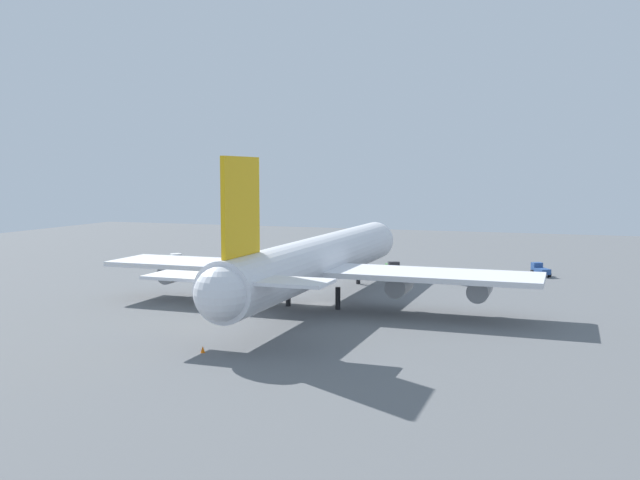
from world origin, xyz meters
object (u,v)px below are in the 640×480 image
(cargo_airplane, at_px, (319,260))
(safety_cone_nose, at_px, (386,274))
(cargo_loader, at_px, (170,260))
(fuel_truck, at_px, (255,273))
(safety_cone_tail, at_px, (203,349))
(baggage_tug, at_px, (393,267))
(catering_truck, at_px, (464,278))
(maintenance_van, at_px, (540,270))

(cargo_airplane, relative_size, safety_cone_nose, 80.17)
(cargo_loader, xyz_separation_m, safety_cone_nose, (1.23, -44.03, -0.77))
(cargo_loader, bearing_deg, cargo_airplane, -124.39)
(cargo_loader, relative_size, safety_cone_nose, 6.25)
(fuel_truck, height_order, safety_cone_tail, fuel_truck)
(fuel_truck, xyz_separation_m, safety_cone_tail, (-48.15, -16.38, -0.71))
(baggage_tug, bearing_deg, catering_truck, -119.45)
(maintenance_van, bearing_deg, catering_truck, 139.54)
(maintenance_van, relative_size, catering_truck, 1.04)
(catering_truck, bearing_deg, cargo_loader, 86.87)
(safety_cone_nose, bearing_deg, cargo_loader, 91.59)
(maintenance_van, height_order, catering_truck, maintenance_van)
(maintenance_van, xyz_separation_m, safety_cone_tail, (-68.66, 30.72, -0.75))
(maintenance_van, xyz_separation_m, baggage_tug, (-5.61, 25.92, 0.05))
(maintenance_van, xyz_separation_m, fuel_truck, (-20.51, 47.10, -0.04))
(maintenance_van, xyz_separation_m, cargo_loader, (-10.46, 70.31, 0.08))
(cargo_airplane, distance_m, baggage_tug, 34.03)
(cargo_airplane, relative_size, safety_cone_tail, 93.88)
(maintenance_van, xyz_separation_m, safety_cone_nose, (-9.23, 26.28, -0.69))
(catering_truck, bearing_deg, safety_cone_nose, 73.15)
(fuel_truck, relative_size, baggage_tug, 1.18)
(cargo_airplane, distance_m, catering_truck, 30.93)
(cargo_airplane, height_order, maintenance_van, cargo_airplane)
(maintenance_van, relative_size, safety_cone_tail, 6.43)
(maintenance_van, bearing_deg, safety_cone_tail, 155.90)
(catering_truck, height_order, safety_cone_nose, catering_truck)
(safety_cone_nose, bearing_deg, catering_truck, -106.85)
(safety_cone_tail, bearing_deg, catering_truck, -19.12)
(cargo_airplane, distance_m, fuel_truck, 26.94)
(catering_truck, relative_size, safety_cone_tail, 6.18)
(fuel_truck, relative_size, safety_cone_nose, 5.90)
(cargo_loader, bearing_deg, baggage_tug, -83.76)
(fuel_truck, bearing_deg, cargo_airplane, -134.86)
(fuel_truck, bearing_deg, baggage_tug, -54.87)
(safety_cone_tail, bearing_deg, cargo_loader, 34.22)
(cargo_loader, distance_m, safety_cone_nose, 44.05)
(fuel_truck, height_order, safety_cone_nose, fuel_truck)
(cargo_loader, bearing_deg, safety_cone_nose, -88.41)
(baggage_tug, xyz_separation_m, safety_cone_tail, (-63.05, 4.80, -0.80))
(cargo_airplane, height_order, baggage_tug, cargo_airplane)
(maintenance_van, bearing_deg, cargo_airplane, 144.09)
(fuel_truck, bearing_deg, maintenance_van, -66.46)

